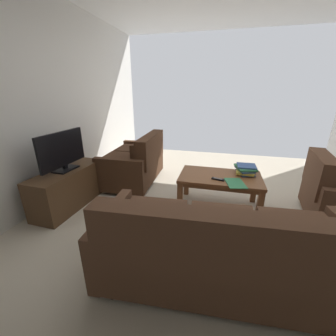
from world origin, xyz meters
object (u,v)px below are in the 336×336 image
at_px(loveseat_near, 136,162).
at_px(tv_remote, 218,179).
at_px(sofa_main, 223,249).
at_px(flat_tv, 62,151).
at_px(book_stack, 245,169).
at_px(coffee_table, 220,181).
at_px(tv_stand, 69,188).
at_px(loose_magazine, 235,183).

bearing_deg(loveseat_near, tv_remote, 153.80).
bearing_deg(sofa_main, flat_tv, -21.71).
bearing_deg(sofa_main, book_stack, -100.61).
height_order(coffee_table, book_stack, book_stack).
relative_size(coffee_table, tv_remote, 6.48).
height_order(sofa_main, flat_tv, flat_tv).
bearing_deg(book_stack, tv_stand, 14.91).
height_order(sofa_main, loose_magazine, sofa_main).
relative_size(sofa_main, tv_remote, 12.60).
bearing_deg(tv_stand, loose_magazine, -173.38).
distance_m(tv_stand, tv_remote, 2.04).
bearing_deg(flat_tv, loose_magazine, -173.41).
xyz_separation_m(sofa_main, book_stack, (-0.27, -1.46, 0.17)).
bearing_deg(sofa_main, loose_magazine, -96.90).
relative_size(loveseat_near, coffee_table, 1.19).
relative_size(loveseat_near, flat_tv, 1.65).
distance_m(loveseat_near, loose_magazine, 1.79).
height_order(sofa_main, loveseat_near, loveseat_near).
height_order(book_stack, tv_remote, book_stack).
distance_m(flat_tv, loose_magazine, 2.26).
bearing_deg(flat_tv, sofa_main, 158.29).
xyz_separation_m(loveseat_near, flat_tv, (0.60, 1.01, 0.44)).
xyz_separation_m(coffee_table, flat_tv, (2.03, 0.47, 0.41)).
bearing_deg(tv_remote, sofa_main, 93.97).
xyz_separation_m(loveseat_near, book_stack, (-1.76, 0.38, 0.16)).
bearing_deg(loose_magazine, tv_remote, -29.19).
bearing_deg(tv_stand, tv_remote, -171.03).
bearing_deg(sofa_main, loveseat_near, -51.02).
xyz_separation_m(tv_stand, flat_tv, (-0.00, -0.00, 0.53)).
distance_m(tv_remote, loose_magazine, 0.22).
relative_size(sofa_main, loveseat_near, 1.64).
height_order(tv_stand, flat_tv, flat_tv).
relative_size(sofa_main, flat_tv, 2.70).
xyz_separation_m(loveseat_near, loose_magazine, (-1.62, 0.75, 0.10)).
relative_size(flat_tv, tv_remote, 4.67).
bearing_deg(tv_remote, flat_tv, 8.94).
relative_size(book_stack, tv_remote, 2.05).
height_order(loveseat_near, book_stack, loveseat_near).
relative_size(sofa_main, coffee_table, 1.94).
distance_m(book_stack, loose_magazine, 0.40).
bearing_deg(book_stack, tv_remote, 41.45).
bearing_deg(tv_stand, loveseat_near, -120.64).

